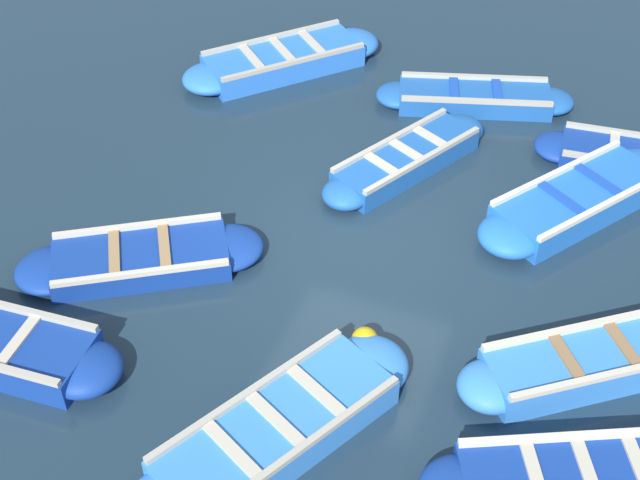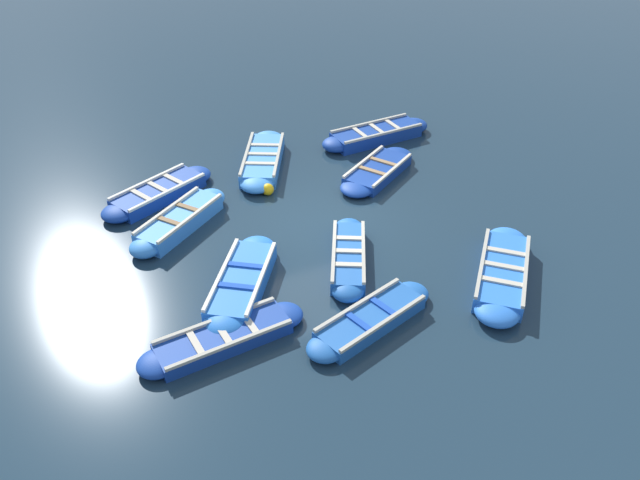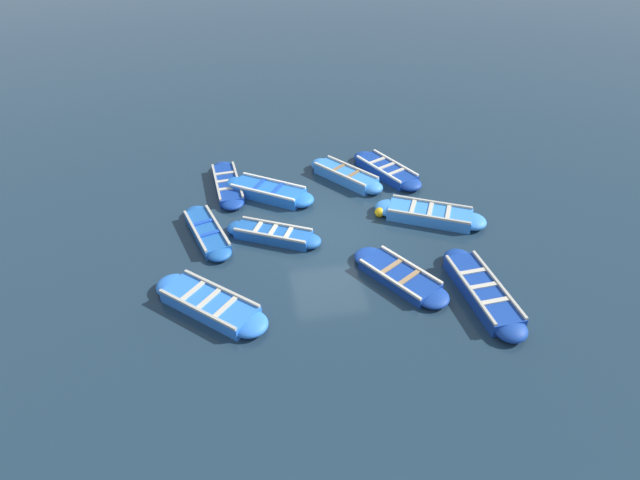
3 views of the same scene
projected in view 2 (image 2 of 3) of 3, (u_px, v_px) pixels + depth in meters
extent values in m
plane|color=#1C303F|center=(320.00, 223.00, 16.08)|extent=(120.00, 120.00, 0.00)
cube|color=navy|center=(377.00, 171.00, 18.04)|extent=(2.11, 2.51, 0.29)
ellipsoid|color=navy|center=(357.00, 188.00, 17.25)|extent=(1.32, 1.33, 0.29)
ellipsoid|color=navy|center=(396.00, 155.00, 18.83)|extent=(1.32, 1.33, 0.29)
cube|color=beige|center=(392.00, 170.00, 17.72)|extent=(1.29, 1.96, 0.07)
cube|color=beige|center=(364.00, 161.00, 18.15)|extent=(1.29, 1.96, 0.07)
cube|color=#9E7A51|center=(372.00, 171.00, 17.72)|extent=(0.84, 0.60, 0.04)
cube|color=#9E7A51|center=(383.00, 162.00, 18.17)|extent=(0.84, 0.60, 0.04)
cube|color=blue|center=(502.00, 273.00, 14.09)|extent=(2.71, 2.59, 0.37)
ellipsoid|color=blue|center=(497.00, 312.00, 13.03)|extent=(1.37, 1.37, 0.37)
ellipsoid|color=blue|center=(507.00, 240.00, 15.15)|extent=(1.37, 1.37, 0.37)
cube|color=#B2AD9E|center=(526.00, 269.00, 13.84)|extent=(2.03, 1.85, 0.07)
cube|color=#B2AD9E|center=(482.00, 262.00, 14.08)|extent=(2.03, 1.85, 0.07)
cube|color=beige|center=(502.00, 281.00, 13.52)|extent=(0.71, 0.77, 0.04)
cube|color=beige|center=(504.00, 266.00, 13.97)|extent=(0.71, 0.77, 0.04)
cube|color=beige|center=(506.00, 251.00, 14.42)|extent=(0.71, 0.77, 0.04)
cube|color=blue|center=(242.00, 283.00, 13.79)|extent=(2.72, 2.27, 0.39)
ellipsoid|color=blue|center=(225.00, 323.00, 12.73)|extent=(1.28, 1.27, 0.39)
ellipsoid|color=blue|center=(257.00, 249.00, 14.84)|extent=(1.28, 1.27, 0.39)
cube|color=silver|center=(261.00, 277.00, 13.59)|extent=(2.18, 1.49, 0.07)
cube|color=silver|center=(221.00, 273.00, 13.71)|extent=(2.18, 1.49, 0.07)
cube|color=#1947B7|center=(237.00, 286.00, 13.36)|extent=(0.60, 0.80, 0.04)
cube|color=#1947B7|center=(246.00, 265.00, 13.96)|extent=(0.60, 0.80, 0.04)
cube|color=#1E59AD|center=(348.00, 257.00, 14.62)|extent=(2.54, 1.80, 0.33)
ellipsoid|color=#1E59AD|center=(348.00, 291.00, 13.61)|extent=(0.97, 0.96, 0.33)
ellipsoid|color=#1E59AD|center=(349.00, 228.00, 15.62)|extent=(0.97, 0.96, 0.33)
cube|color=#B2AD9E|center=(363.00, 251.00, 14.49)|extent=(2.19, 1.16, 0.07)
cube|color=#B2AD9E|center=(334.00, 250.00, 14.52)|extent=(2.19, 1.16, 0.07)
cube|color=beige|center=(348.00, 265.00, 14.09)|extent=(0.43, 0.67, 0.04)
cube|color=beige|center=(349.00, 251.00, 14.51)|extent=(0.43, 0.67, 0.04)
cube|color=beige|center=(349.00, 238.00, 14.94)|extent=(0.43, 0.67, 0.04)
cube|color=#3884E0|center=(263.00, 160.00, 18.50)|extent=(2.93, 2.16, 0.38)
ellipsoid|color=#3884E0|center=(257.00, 184.00, 17.37)|extent=(1.30, 1.28, 0.38)
ellipsoid|color=#3884E0|center=(268.00, 139.00, 19.63)|extent=(1.30, 1.28, 0.38)
cube|color=#B2AD9E|center=(278.00, 154.00, 18.35)|extent=(2.46, 1.29, 0.07)
cube|color=#B2AD9E|center=(247.00, 153.00, 18.39)|extent=(2.46, 1.29, 0.07)
cube|color=beige|center=(260.00, 163.00, 17.90)|extent=(0.53, 0.87, 0.04)
cube|color=beige|center=(263.00, 154.00, 18.38)|extent=(0.53, 0.87, 0.04)
cube|color=beige|center=(265.00, 145.00, 18.86)|extent=(0.53, 0.87, 0.04)
cube|color=navy|center=(224.00, 338.00, 12.45)|extent=(1.14, 2.78, 0.28)
ellipsoid|color=navy|center=(158.00, 363.00, 11.89)|extent=(0.88, 0.90, 0.28)
ellipsoid|color=navy|center=(284.00, 315.00, 13.00)|extent=(0.88, 0.90, 0.28)
cube|color=#B2AD9E|center=(231.00, 344.00, 12.07)|extent=(0.35, 2.64, 0.07)
cube|color=#B2AD9E|center=(215.00, 320.00, 12.62)|extent=(0.35, 2.64, 0.07)
cube|color=beige|center=(195.00, 343.00, 12.12)|extent=(0.77, 0.22, 0.04)
cube|color=beige|center=(223.00, 333.00, 12.35)|extent=(0.77, 0.22, 0.04)
cube|color=beige|center=(249.00, 323.00, 12.59)|extent=(0.77, 0.22, 0.04)
cube|color=navy|center=(159.00, 193.00, 16.99)|extent=(1.99, 2.74, 0.34)
ellipsoid|color=navy|center=(119.00, 213.00, 16.18)|extent=(1.20, 1.21, 0.34)
ellipsoid|color=navy|center=(195.00, 175.00, 17.79)|extent=(1.20, 1.21, 0.34)
cube|color=silver|center=(168.00, 192.00, 16.64)|extent=(1.17, 2.31, 0.07)
cube|color=silver|center=(147.00, 181.00, 17.10)|extent=(1.17, 2.31, 0.07)
cube|color=beige|center=(141.00, 195.00, 16.53)|extent=(0.82, 0.49, 0.04)
cube|color=beige|center=(157.00, 187.00, 16.88)|extent=(0.82, 0.49, 0.04)
cube|color=beige|center=(173.00, 179.00, 17.22)|extent=(0.82, 0.49, 0.04)
cube|color=#3884E0|center=(180.00, 221.00, 15.80)|extent=(2.21, 2.54, 0.39)
ellipsoid|color=#3884E0|center=(146.00, 247.00, 14.89)|extent=(1.09, 1.10, 0.39)
ellipsoid|color=#3884E0|center=(210.00, 198.00, 16.72)|extent=(1.09, 1.10, 0.39)
cube|color=beige|center=(191.00, 218.00, 15.52)|extent=(1.58, 2.04, 0.07)
cube|color=beige|center=(167.00, 210.00, 15.82)|extent=(1.58, 2.04, 0.07)
cube|color=olive|center=(169.00, 221.00, 15.42)|extent=(0.67, 0.56, 0.04)
cube|color=olive|center=(188.00, 207.00, 15.94)|extent=(0.67, 0.56, 0.04)
cube|color=#1E59AD|center=(370.00, 320.00, 12.88)|extent=(1.54, 2.63, 0.29)
ellipsoid|color=#1E59AD|center=(326.00, 349.00, 12.21)|extent=(0.96, 0.98, 0.29)
ellipsoid|color=#1E59AD|center=(411.00, 294.00, 13.56)|extent=(0.96, 0.98, 0.29)
cube|color=#B2AD9E|center=(384.00, 323.00, 12.55)|extent=(0.81, 2.36, 0.07)
cube|color=#B2AD9E|center=(358.00, 304.00, 13.01)|extent=(0.81, 2.36, 0.07)
cube|color=#1947B7|center=(359.00, 322.00, 12.60)|extent=(0.74, 0.35, 0.04)
cube|color=#1947B7|center=(383.00, 306.00, 12.98)|extent=(0.74, 0.35, 0.04)
cube|color=navy|center=(376.00, 135.00, 19.89)|extent=(1.15, 2.96, 0.39)
ellipsoid|color=navy|center=(336.00, 144.00, 19.33)|extent=(0.94, 0.96, 0.39)
ellipsoid|color=navy|center=(413.00, 125.00, 20.45)|extent=(0.94, 0.96, 0.39)
cube|color=#B2AD9E|center=(384.00, 133.00, 19.44)|extent=(0.28, 2.85, 0.07)
cube|color=#B2AD9E|center=(369.00, 123.00, 20.07)|extent=(0.28, 2.85, 0.07)
cube|color=beige|center=(360.00, 133.00, 19.53)|extent=(0.85, 0.20, 0.04)
cube|color=beige|center=(376.00, 129.00, 19.77)|extent=(0.85, 0.20, 0.04)
cube|color=beige|center=(393.00, 125.00, 20.01)|extent=(0.85, 0.20, 0.04)
sphere|color=#EAB214|center=(268.00, 189.00, 17.15)|extent=(0.33, 0.33, 0.33)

